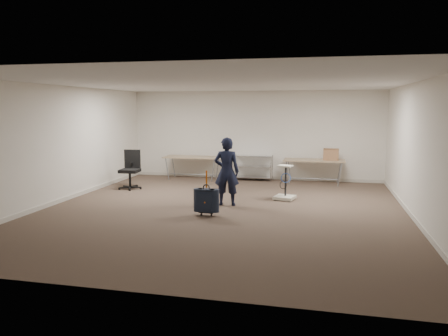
# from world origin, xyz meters

# --- Properties ---
(ground) EXTENTS (9.00, 9.00, 0.00)m
(ground) POSITION_xyz_m (0.00, 0.00, 0.00)
(ground) COLOR #423428
(ground) RESTS_ON ground
(room_shell) EXTENTS (8.00, 9.00, 9.00)m
(room_shell) POSITION_xyz_m (0.00, 1.38, 0.05)
(room_shell) COLOR silver
(room_shell) RESTS_ON ground
(folding_table_left) EXTENTS (1.80, 0.75, 0.73)m
(folding_table_left) POSITION_xyz_m (-1.90, 3.95, 0.68)
(folding_table_left) COLOR #8D7157
(folding_table_left) RESTS_ON ground
(folding_table_right) EXTENTS (1.80, 0.75, 0.73)m
(folding_table_right) POSITION_xyz_m (1.90, 3.95, 0.68)
(folding_table_right) COLOR #8D7157
(folding_table_right) RESTS_ON ground
(wire_shelf) EXTENTS (1.22, 0.47, 0.80)m
(wire_shelf) POSITION_xyz_m (0.00, 4.20, 0.44)
(wire_shelf) COLOR silver
(wire_shelf) RESTS_ON ground
(person) EXTENTS (0.61, 0.43, 1.60)m
(person) POSITION_xyz_m (-0.02, 0.52, 0.80)
(person) COLOR black
(person) RESTS_ON ground
(suitcase) EXTENTS (0.36, 0.21, 0.97)m
(suitcase) POSITION_xyz_m (-0.22, -0.57, 0.33)
(suitcase) COLOR #152030
(suitcase) RESTS_ON ground
(office_chair) EXTENTS (0.66, 0.66, 1.09)m
(office_chair) POSITION_xyz_m (-3.13, 1.98, 0.33)
(office_chair) COLOR black
(office_chair) RESTS_ON ground
(equipment_cart) EXTENTS (0.57, 0.57, 0.86)m
(equipment_cart) POSITION_xyz_m (1.26, 1.44, 0.23)
(equipment_cart) COLOR beige
(equipment_cart) RESTS_ON ground
(cardboard_box) EXTENTS (0.45, 0.34, 0.33)m
(cardboard_box) POSITION_xyz_m (2.38, 3.99, 0.90)
(cardboard_box) COLOR olive
(cardboard_box) RESTS_ON folding_table_right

